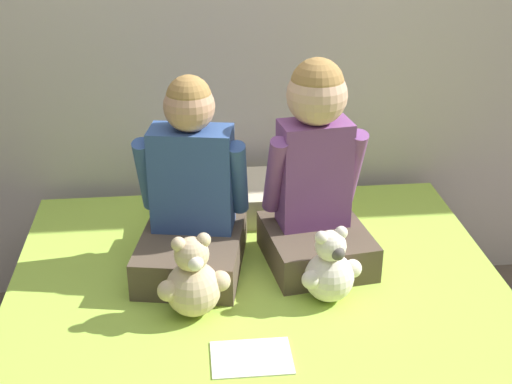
{
  "coord_description": "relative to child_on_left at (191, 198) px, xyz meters",
  "views": [
    {
      "loc": [
        -0.19,
        -1.5,
        1.64
      ],
      "look_at": [
        0.0,
        0.38,
        0.72
      ],
      "focal_mm": 50.0,
      "sensor_mm": 36.0,
      "label": 1
    }
  ],
  "objects": [
    {
      "name": "child_on_right",
      "position": [
        0.38,
        -0.0,
        0.06
      ],
      "size": [
        0.35,
        0.38,
        0.65
      ],
      "rotation": [
        0.0,
        0.0,
        0.14
      ],
      "color": "brown",
      "rests_on": "bed"
    },
    {
      "name": "child_on_left",
      "position": [
        0.0,
        0.0,
        0.0
      ],
      "size": [
        0.38,
        0.45,
        0.61
      ],
      "rotation": [
        0.0,
        0.0,
        -0.19
      ],
      "color": "brown",
      "rests_on": "bed"
    },
    {
      "name": "teddy_bear_held_by_right_child",
      "position": [
        0.39,
        -0.24,
        -0.13
      ],
      "size": [
        0.18,
        0.15,
        0.23
      ],
      "rotation": [
        0.0,
        0.0,
        0.35
      ],
      "color": "silver",
      "rests_on": "bed"
    },
    {
      "name": "pillow_at_headboard",
      "position": [
        0.19,
        0.34,
        -0.17
      ],
      "size": [
        0.59,
        0.3,
        0.11
      ],
      "color": "beige",
      "rests_on": "bed"
    },
    {
      "name": "teddy_bear_held_by_left_child",
      "position": [
        -0.01,
        -0.27,
        -0.12
      ],
      "size": [
        0.21,
        0.16,
        0.25
      ],
      "rotation": [
        0.0,
        0.0,
        0.23
      ],
      "color": "#D1B78E",
      "rests_on": "bed"
    },
    {
      "name": "sign_card",
      "position": [
        0.14,
        -0.49,
        -0.23
      ],
      "size": [
        0.21,
        0.15,
        0.0
      ],
      "color": "white",
      "rests_on": "bed"
    }
  ]
}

